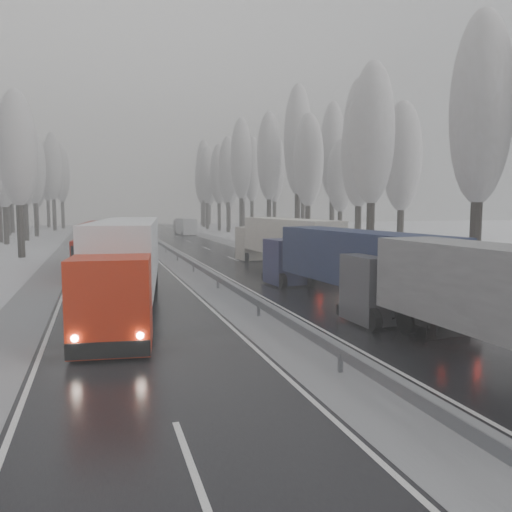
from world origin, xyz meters
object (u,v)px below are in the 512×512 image
box_truck_distant (185,226)px  truck_red_red (99,243)px  truck_grey_tarp (504,300)px  truck_blue_box (346,261)px  truck_red_white (126,259)px  truck_cream_box (283,240)px

box_truck_distant → truck_red_red: truck_red_red is taller
truck_grey_tarp → truck_blue_box: size_ratio=1.00×
truck_blue_box → truck_red_white: size_ratio=0.88×
truck_cream_box → truck_red_white: 17.70m
box_truck_distant → truck_red_red: size_ratio=0.54×
truck_blue_box → truck_red_red: truck_blue_box is taller
truck_grey_tarp → box_truck_distant: bearing=86.0°
truck_grey_tarp → truck_cream_box: 24.95m
box_truck_distant → truck_grey_tarp: bearing=-96.2°
truck_cream_box → truck_red_white: truck_red_white is taller
truck_cream_box → box_truck_distant: 48.64m
truck_grey_tarp → truck_blue_box: bearing=85.8°
truck_red_red → truck_cream_box: bearing=-10.8°
truck_grey_tarp → truck_red_white: truck_red_white is taller
truck_grey_tarp → truck_blue_box: truck_grey_tarp is taller
truck_blue_box → truck_red_red: 21.44m
truck_red_red → truck_blue_box: bearing=-51.9°
truck_grey_tarp → truck_cream_box: size_ratio=0.95×
truck_cream_box → truck_blue_box: bearing=-101.7°
truck_blue_box → truck_red_white: truck_red_white is taller
truck_cream_box → box_truck_distant: size_ratio=2.03×
truck_red_red → box_truck_distant: bearing=76.9°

